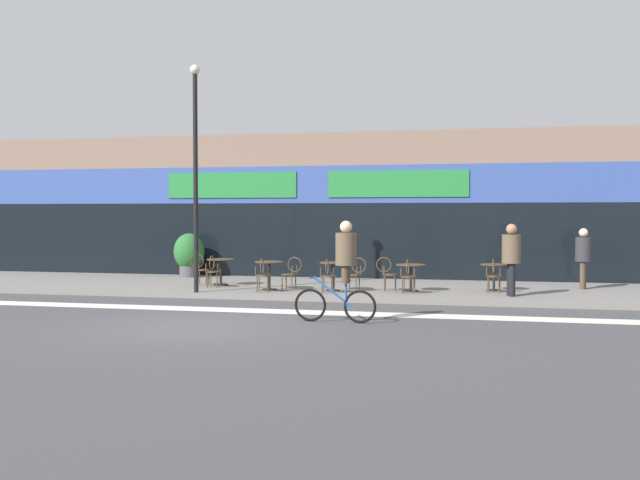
{
  "coord_description": "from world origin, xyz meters",
  "views": [
    {
      "loc": [
        5.61,
        -13.49,
        2.22
      ],
      "look_at": [
        1.25,
        5.62,
        1.49
      ],
      "focal_mm": 42.0,
      "sensor_mm": 36.0,
      "label": 1
    }
  ],
  "objects_px": {
    "cafe_chair_2_side": "(355,272)",
    "cafe_chair_3_near": "(408,274)",
    "cyclist_0": "(343,264)",
    "bistro_table_1": "(269,269)",
    "cafe_chair_1_side": "(291,271)",
    "bistro_table_4": "(494,272)",
    "bistro_table_0": "(221,266)",
    "bistro_table_3": "(411,272)",
    "planter_pot": "(189,254)",
    "lamp_post": "(195,163)",
    "cafe_chair_1_near": "(263,273)",
    "cafe_chair_4_near": "(494,273)",
    "cafe_chair_2_near": "(328,273)",
    "bistro_table_2": "(332,270)",
    "cafe_chair_3_side": "(387,271)",
    "pedestrian_near_end": "(583,253)",
    "cafe_chair_0_near": "(213,269)",
    "cafe_chair_0_side": "(200,267)",
    "pedestrian_far_end": "(511,253)"
  },
  "relations": [
    {
      "from": "bistro_table_1",
      "to": "cafe_chair_1_side",
      "type": "distance_m",
      "value": 0.63
    },
    {
      "from": "cafe_chair_3_near",
      "to": "bistro_table_4",
      "type": "bearing_deg",
      "value": -57.05
    },
    {
      "from": "cafe_chair_0_side",
      "to": "cyclist_0",
      "type": "xyz_separation_m",
      "value": [
        5.3,
        -5.56,
        0.55
      ]
    },
    {
      "from": "cafe_chair_0_side",
      "to": "cafe_chair_4_near",
      "type": "height_order",
      "value": "same"
    },
    {
      "from": "cafe_chair_3_near",
      "to": "cafe_chair_1_near",
      "type": "bearing_deg",
      "value": 99.58
    },
    {
      "from": "cafe_chair_1_near",
      "to": "cafe_chair_0_side",
      "type": "bearing_deg",
      "value": 50.76
    },
    {
      "from": "cafe_chair_4_near",
      "to": "cafe_chair_1_side",
      "type": "bearing_deg",
      "value": 101.23
    },
    {
      "from": "bistro_table_4",
      "to": "cafe_chair_1_side",
      "type": "xyz_separation_m",
      "value": [
        -5.31,
        -1.15,
        0.0
      ]
    },
    {
      "from": "cafe_chair_2_side",
      "to": "cafe_chair_3_near",
      "type": "height_order",
      "value": "same"
    },
    {
      "from": "bistro_table_1",
      "to": "cafe_chair_2_near",
      "type": "distance_m",
      "value": 1.79
    },
    {
      "from": "cafe_chair_3_side",
      "to": "bistro_table_4",
      "type": "bearing_deg",
      "value": 9.78
    },
    {
      "from": "bistro_table_0",
      "to": "bistro_table_1",
      "type": "xyz_separation_m",
      "value": [
        1.73,
        -0.9,
        0.01
      ]
    },
    {
      "from": "cafe_chair_1_near",
      "to": "planter_pot",
      "type": "bearing_deg",
      "value": 36.6
    },
    {
      "from": "cafe_chair_3_near",
      "to": "cafe_chair_2_near",
      "type": "bearing_deg",
      "value": 101.84
    },
    {
      "from": "cafe_chair_2_side",
      "to": "planter_pot",
      "type": "xyz_separation_m",
      "value": [
        -6.09,
        3.25,
        0.23
      ]
    },
    {
      "from": "cafe_chair_4_near",
      "to": "lamp_post",
      "type": "height_order",
      "value": "lamp_post"
    },
    {
      "from": "cafe_chair_0_near",
      "to": "cafe_chair_4_near",
      "type": "distance_m",
      "value": 7.65
    },
    {
      "from": "bistro_table_2",
      "to": "cafe_chair_3_near",
      "type": "xyz_separation_m",
      "value": [
        2.05,
        -0.28,
        -0.03
      ]
    },
    {
      "from": "bistro_table_4",
      "to": "lamp_post",
      "type": "distance_m",
      "value": 8.43
    },
    {
      "from": "cafe_chair_2_near",
      "to": "planter_pot",
      "type": "distance_m",
      "value": 6.7
    },
    {
      "from": "cafe_chair_0_near",
      "to": "cafe_chair_3_side",
      "type": "height_order",
      "value": "same"
    },
    {
      "from": "bistro_table_2",
      "to": "cafe_chair_4_near",
      "type": "relative_size",
      "value": 0.85
    },
    {
      "from": "cafe_chair_3_side",
      "to": "planter_pot",
      "type": "bearing_deg",
      "value": 153.62
    },
    {
      "from": "bistro_table_2",
      "to": "cafe_chair_3_near",
      "type": "bearing_deg",
      "value": -7.75
    },
    {
      "from": "cafe_chair_0_side",
      "to": "cafe_chair_1_near",
      "type": "distance_m",
      "value": 2.8
    },
    {
      "from": "lamp_post",
      "to": "cafe_chair_1_near",
      "type": "bearing_deg",
      "value": 13.07
    },
    {
      "from": "cyclist_0",
      "to": "pedestrian_far_end",
      "type": "xyz_separation_m",
      "value": [
        3.4,
        4.56,
        0.01
      ]
    },
    {
      "from": "bistro_table_3",
      "to": "planter_pot",
      "type": "bearing_deg",
      "value": 158.97
    },
    {
      "from": "cafe_chair_0_near",
      "to": "planter_pot",
      "type": "height_order",
      "value": "planter_pot"
    },
    {
      "from": "cafe_chair_0_side",
      "to": "pedestrian_far_end",
      "type": "height_order",
      "value": "pedestrian_far_end"
    },
    {
      "from": "cafe_chair_1_near",
      "to": "cafe_chair_3_side",
      "type": "relative_size",
      "value": 1.0
    },
    {
      "from": "cafe_chair_1_side",
      "to": "cafe_chair_2_near",
      "type": "distance_m",
      "value": 1.2
    },
    {
      "from": "cafe_chair_4_near",
      "to": "cafe_chair_0_near",
      "type": "bearing_deg",
      "value": 97.4
    },
    {
      "from": "bistro_table_1",
      "to": "cafe_chair_1_near",
      "type": "bearing_deg",
      "value": -89.21
    },
    {
      "from": "bistro_table_0",
      "to": "bistro_table_3",
      "type": "relative_size",
      "value": 1.01
    },
    {
      "from": "bistro_table_3",
      "to": "bistro_table_4",
      "type": "xyz_separation_m",
      "value": [
        2.16,
        0.66,
        -0.01
      ]
    },
    {
      "from": "cafe_chair_3_side",
      "to": "cafe_chair_4_near",
      "type": "distance_m",
      "value": 2.78
    },
    {
      "from": "bistro_table_3",
      "to": "planter_pot",
      "type": "distance_m",
      "value": 8.06
    },
    {
      "from": "bistro_table_1",
      "to": "cafe_chair_3_near",
      "type": "xyz_separation_m",
      "value": [
        3.77,
        -0.14,
        -0.04
      ]
    },
    {
      "from": "cafe_chair_1_near",
      "to": "pedestrian_near_end",
      "type": "bearing_deg",
      "value": -78.14
    },
    {
      "from": "cafe_chair_2_side",
      "to": "pedestrian_far_end",
      "type": "bearing_deg",
      "value": -175.61
    },
    {
      "from": "cafe_chair_1_side",
      "to": "bistro_table_3",
      "type": "bearing_deg",
      "value": -163.79
    },
    {
      "from": "cafe_chair_2_near",
      "to": "pedestrian_near_end",
      "type": "xyz_separation_m",
      "value": [
        6.59,
        2.63,
        0.47
      ]
    },
    {
      "from": "cafe_chair_3_side",
      "to": "cyclist_0",
      "type": "xyz_separation_m",
      "value": [
        -0.2,
        -5.15,
        0.55
      ]
    },
    {
      "from": "cafe_chair_2_side",
      "to": "planter_pot",
      "type": "height_order",
      "value": "planter_pot"
    },
    {
      "from": "bistro_table_3",
      "to": "cafe_chair_2_near",
      "type": "distance_m",
      "value": 2.27
    },
    {
      "from": "bistro_table_4",
      "to": "lamp_post",
      "type": "bearing_deg",
      "value": -164.17
    },
    {
      "from": "cafe_chair_3_near",
      "to": "cafe_chair_3_side",
      "type": "xyz_separation_m",
      "value": [
        -0.62,
        0.62,
        0.0
      ]
    },
    {
      "from": "cafe_chair_2_side",
      "to": "pedestrian_far_end",
      "type": "xyz_separation_m",
      "value": [
        4.0,
        -0.24,
        0.56
      ]
    },
    {
      "from": "cafe_chair_3_near",
      "to": "cyclist_0",
      "type": "height_order",
      "value": "cyclist_0"
    }
  ]
}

